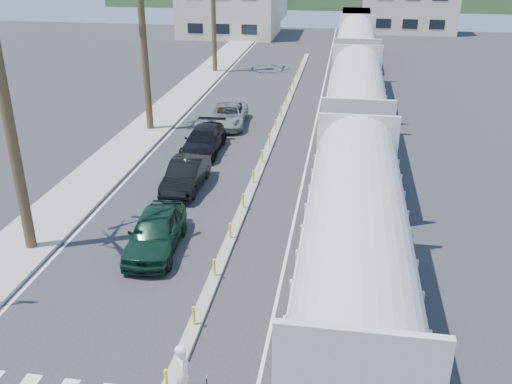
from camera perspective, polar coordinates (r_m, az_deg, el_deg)
ground at (r=18.08m, az=-7.87°, el=-17.15°), size 140.00×140.00×0.00m
sidewalk at (r=41.73m, az=-9.43°, el=7.49°), size 3.00×90.00×0.15m
rails at (r=42.55m, az=9.60°, el=7.75°), size 1.56×100.00×0.06m
median at (r=35.17m, az=1.33°, el=4.65°), size 0.45×60.00×0.85m
lane_markings at (r=40.23m, az=-0.73°, el=7.08°), size 9.42×90.00×0.01m
freight_train at (r=36.20m, az=9.85°, el=9.54°), size 3.00×60.94×5.85m
car_lead at (r=23.73m, az=-10.02°, el=-3.95°), size 2.72×5.15×1.65m
car_second at (r=29.29m, az=-7.02°, el=1.73°), size 1.61×4.60×1.51m
car_third at (r=34.24m, az=-5.25°, el=5.16°), size 2.28×5.19×1.48m
car_rear at (r=39.24m, az=-2.78°, el=7.68°), size 3.13×5.45×1.41m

